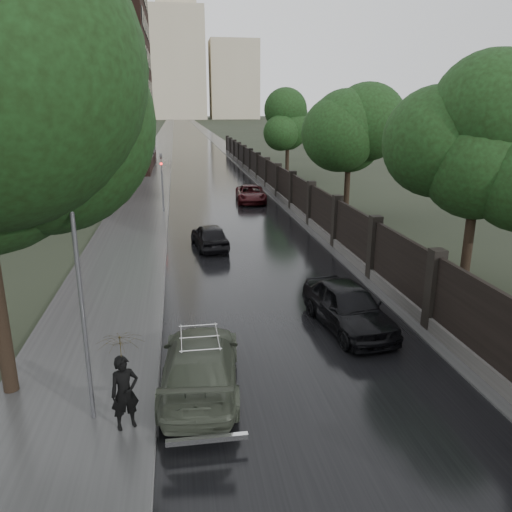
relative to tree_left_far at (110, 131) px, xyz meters
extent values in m
plane|color=black|center=(8.00, -30.00, -5.24)|extent=(800.00, 800.00, 0.00)
cube|color=black|center=(8.00, 160.00, -5.23)|extent=(8.00, 420.00, 0.02)
cube|color=#2D2D2D|center=(2.00, 160.00, -5.16)|extent=(4.00, 420.00, 0.16)
cube|color=#2D2D2D|center=(13.50, 160.00, -5.20)|extent=(3.00, 420.00, 0.08)
cube|color=#383533|center=(12.60, 2.00, -4.99)|extent=(0.40, 75.00, 0.50)
cube|color=black|center=(12.60, 2.00, -3.74)|extent=(0.15, 75.00, 2.00)
cube|color=black|center=(12.60, 40.00, -3.89)|extent=(0.45, 0.45, 2.70)
cylinder|color=black|center=(0.00, 0.00, -2.32)|extent=(0.36, 0.36, 5.85)
sphere|color=black|center=(0.00, 0.00, 0.02)|extent=(4.25, 4.25, 4.25)
cylinder|color=black|center=(15.50, -22.00, -2.48)|extent=(0.36, 0.36, 5.53)
sphere|color=black|center=(15.50, -22.00, -0.27)|extent=(4.08, 4.08, 4.08)
cylinder|color=black|center=(15.50, -8.00, -2.48)|extent=(0.36, 0.36, 5.53)
sphere|color=black|center=(15.50, -8.00, -0.27)|extent=(4.08, 4.08, 4.08)
cylinder|color=black|center=(15.50, 10.00, -2.48)|extent=(0.36, 0.36, 5.53)
sphere|color=black|center=(15.50, 10.00, -0.27)|extent=(4.08, 4.08, 4.08)
cylinder|color=#59595E|center=(2.60, -28.50, -2.74)|extent=(0.10, 0.10, 5.00)
cube|color=#59595E|center=(2.60, -28.50, -0.19)|extent=(0.25, 0.12, 0.12)
cylinder|color=#59595E|center=(3.70, -5.00, -3.74)|extent=(0.12, 0.12, 3.00)
imported|color=#59595E|center=(3.70, -5.00, -1.74)|extent=(0.16, 0.20, 1.00)
sphere|color=#FF0C0C|center=(3.70, -5.15, -1.89)|extent=(0.14, 0.14, 0.14)
cube|color=black|center=(-10.00, 22.00, 4.76)|extent=(24.00, 18.00, 20.00)
cube|color=tan|center=(-24.00, 270.00, 16.76)|extent=(28.00, 22.00, 44.00)
cube|color=tan|center=(40.00, 270.00, 16.76)|extent=(28.00, 22.00, 44.00)
cube|color=tan|center=(8.00, 270.00, 24.76)|extent=(30.00, 30.00, 60.00)
imported|color=#3D4436|center=(5.09, -27.37, -4.55)|extent=(2.34, 4.90, 1.38)
imported|color=black|center=(6.20, -14.19, -4.60)|extent=(1.95, 3.94, 1.29)
imported|color=black|center=(9.99, -24.46, -4.49)|extent=(2.33, 4.61, 1.50)
imported|color=black|center=(10.13, -1.79, -4.61)|extent=(2.38, 4.68, 1.27)
imported|color=black|center=(3.39, -28.97, -4.23)|extent=(0.72, 0.60, 1.70)
imported|color=black|center=(3.39, -28.97, -2.88)|extent=(1.28, 1.29, 0.90)
camera|label=1|loc=(4.73, -38.76, 1.68)|focal=35.00mm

